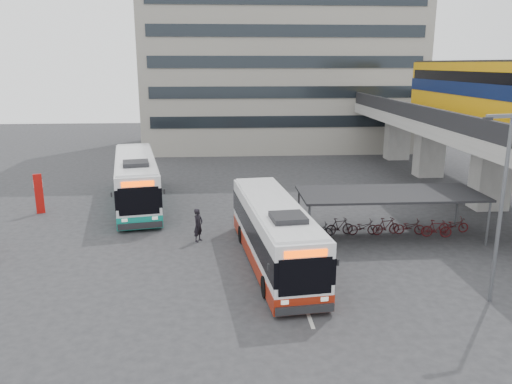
{
  "coord_description": "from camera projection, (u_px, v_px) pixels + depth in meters",
  "views": [
    {
      "loc": [
        -0.75,
        -23.08,
        9.46
      ],
      "look_at": [
        1.25,
        5.73,
        2.0
      ],
      "focal_mm": 35.0,
      "sensor_mm": 36.0,
      "label": 1
    }
  ],
  "objects": [
    {
      "name": "bike_shelter",
      "position": [
        389.0,
        213.0,
        27.84
      ],
      "size": [
        10.0,
        4.0,
        2.54
      ],
      "color": "#595B60",
      "rests_on": "ground"
    },
    {
      "name": "viaduct",
      "position": [
        477.0,
        111.0,
        34.6
      ],
      "size": [
        8.0,
        32.0,
        9.68
      ],
      "color": "gray",
      "rests_on": "ground"
    },
    {
      "name": "road_markings",
      "position": [
        298.0,
        285.0,
        21.98
      ],
      "size": [
        0.15,
        7.6,
        0.01
      ],
      "color": "beige",
      "rests_on": "ground"
    },
    {
      "name": "office_block",
      "position": [
        279.0,
        36.0,
        56.76
      ],
      "size": [
        30.0,
        15.0,
        25.0
      ],
      "primitive_type": "cube",
      "color": "gray",
      "rests_on": "ground"
    },
    {
      "name": "sign_totem_north",
      "position": [
        39.0,
        193.0,
        32.17
      ],
      "size": [
        0.55,
        0.33,
        2.61
      ],
      "rotation": [
        0.0,
        0.0,
        0.34
      ],
      "color": "#AF0F0A",
      "rests_on": "ground"
    },
    {
      "name": "bus_teal",
      "position": [
        136.0,
        181.0,
        34.05
      ],
      "size": [
        4.83,
        12.46,
        3.6
      ],
      "rotation": [
        0.0,
        0.0,
        0.18
      ],
      "color": "white",
      "rests_on": "ground"
    },
    {
      "name": "ground",
      "position": [
        239.0,
        260.0,
        24.71
      ],
      "size": [
        120.0,
        120.0,
        0.0
      ],
      "primitive_type": "plane",
      "color": "#28282B",
      "rests_on": "ground"
    },
    {
      "name": "pedestrian",
      "position": [
        198.0,
        225.0,
        27.15
      ],
      "size": [
        0.72,
        0.81,
        1.85
      ],
      "primitive_type": "imported",
      "rotation": [
        0.0,
        0.0,
        1.05
      ],
      "color": "black",
      "rests_on": "ground"
    },
    {
      "name": "bus_main",
      "position": [
        274.0,
        233.0,
        24.01
      ],
      "size": [
        3.62,
        11.34,
        3.29
      ],
      "rotation": [
        0.0,
        0.0,
        0.11
      ],
      "color": "white",
      "rests_on": "ground"
    },
    {
      "name": "lamp_post",
      "position": [
        500.0,
        199.0,
        19.36
      ],
      "size": [
        1.34,
        0.42,
        7.67
      ],
      "rotation": [
        0.0,
        0.0,
        0.2
      ],
      "color": "#595B60",
      "rests_on": "ground"
    }
  ]
}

